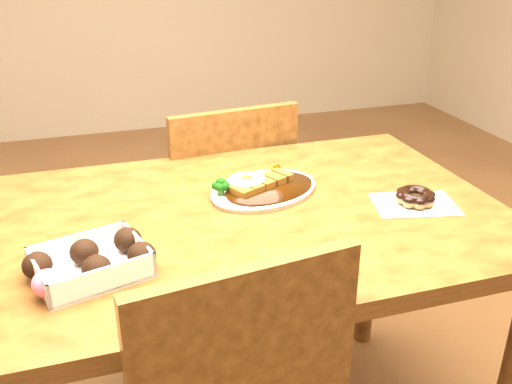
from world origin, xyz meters
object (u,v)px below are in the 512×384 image
object	(u,v)px
chair_far	(222,214)
pon_de_ring	(415,197)
table	(244,250)
donut_box	(91,262)
katsu_curry_plate	(262,187)

from	to	relation	value
chair_far	pon_de_ring	bearing A→B (deg)	110.57
chair_far	pon_de_ring	size ratio (longest dim) A/B	4.01
table	donut_box	size ratio (longest dim) A/B	4.97
chair_far	katsu_curry_plate	bearing A→B (deg)	82.55
table	donut_box	world-z (taller)	donut_box
table	pon_de_ring	xyz separation A→B (m)	(0.40, -0.08, 0.12)
chair_far	donut_box	world-z (taller)	chair_far
table	chair_far	world-z (taller)	chair_far
donut_box	pon_de_ring	size ratio (longest dim) A/B	1.11
donut_box	table	bearing A→B (deg)	25.32
katsu_curry_plate	donut_box	distance (m)	0.49
chair_far	katsu_curry_plate	size ratio (longest dim) A/B	2.60
table	katsu_curry_plate	distance (m)	0.16
donut_box	katsu_curry_plate	bearing A→B (deg)	31.36
table	chair_far	bearing A→B (deg)	81.40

